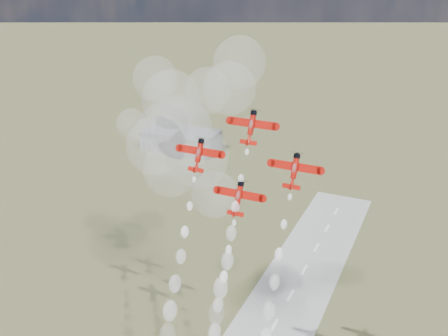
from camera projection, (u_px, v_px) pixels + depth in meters
name	position (u px, v px, depth m)	size (l,w,h in m)	color
hangar	(181.00, 140.00, 361.70)	(50.00, 28.00, 13.00)	gray
plane_lead	(251.00, 127.00, 136.31)	(12.96, 6.48, 8.60)	#BC1109
plane_left	(199.00, 154.00, 141.13)	(12.96, 6.48, 8.60)	#BC1109
plane_right	(294.00, 170.00, 131.01)	(12.96, 6.48, 8.60)	#BC1109
plane_slot	(238.00, 197.00, 135.83)	(12.96, 6.48, 8.60)	#BC1109
smoke_trail_lead	(216.00, 326.00, 135.11)	(5.18, 28.50, 54.78)	white
drifted_smoke_cloud	(186.00, 127.00, 171.10)	(54.40, 38.29, 55.93)	white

